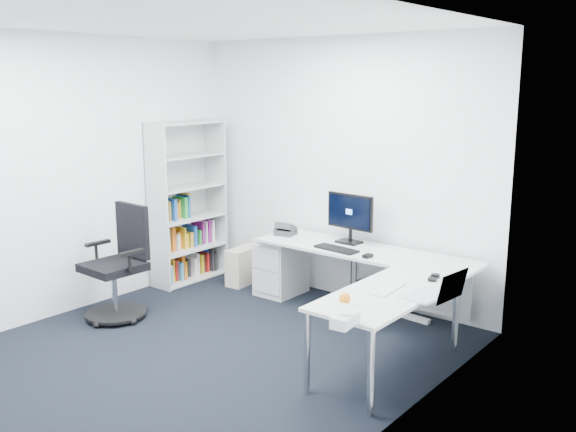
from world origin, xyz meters
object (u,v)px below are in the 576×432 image
Objects in this scene: monitor at (349,218)px; task_chair at (113,264)px; l_desk at (345,291)px; bookshelf at (187,202)px; laptop at (426,280)px.

task_chair is at bearing -129.04° from monitor.
l_desk is 1.24× the size of bookshelf.
task_chair is 2.04× the size of monitor.
bookshelf reaches higher than l_desk.
monitor reaches higher than l_desk.
l_desk is at bearing 36.69° from task_chair.
task_chair reaches higher than laptop.
monitor reaches higher than task_chair.
bookshelf is 3.33m from laptop.
bookshelf reaches higher than laptop.
task_chair is 2.34m from monitor.
laptop is (3.27, -0.62, -0.12)m from bookshelf.
task_chair is 3.00m from laptop.
task_chair is at bearing -160.04° from laptop.
l_desk is at bearing -1.32° from bookshelf.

